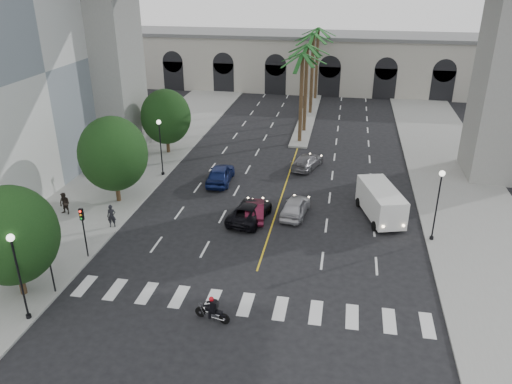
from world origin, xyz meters
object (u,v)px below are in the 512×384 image
(car_a, at_px, (295,207))
(pedestrian_b, at_px, (65,204))
(car_d, at_px, (307,161))
(car_e, at_px, (220,174))
(pedestrian_a, at_px, (112,216))
(lamp_post_right, at_px, (438,200))
(cargo_van, at_px, (381,202))
(lamp_post_left_near, at_px, (18,270))
(car_c, at_px, (250,211))
(motorcycle_rider, at_px, (213,310))
(traffic_signal_near, at_px, (49,257))
(car_b, at_px, (255,210))
(lamp_post_left_far, at_px, (160,143))
(traffic_signal_far, at_px, (83,225))

(car_a, xyz_separation_m, pedestrian_b, (-17.47, -3.32, 0.29))
(car_d, relative_size, car_e, 0.94)
(car_e, height_order, pedestrian_a, pedestrian_a)
(pedestrian_b, bearing_deg, lamp_post_right, 11.16)
(car_a, xyz_separation_m, cargo_van, (6.43, 0.72, 0.63))
(lamp_post_left_near, height_order, car_e, lamp_post_left_near)
(car_a, relative_size, car_c, 0.86)
(car_d, height_order, car_e, car_e)
(car_e, height_order, cargo_van, cargo_van)
(motorcycle_rider, distance_m, car_e, 19.16)
(car_d, bearing_deg, car_a, 107.48)
(cargo_van, xyz_separation_m, pedestrian_a, (-19.43, -5.33, -0.35))
(car_d, height_order, pedestrian_b, pedestrian_b)
(traffic_signal_near, bearing_deg, lamp_post_right, 24.82)
(traffic_signal_near, xyz_separation_m, car_c, (9.49, 11.38, -1.81))
(car_b, xyz_separation_m, pedestrian_a, (-10.00, -3.61, 0.35))
(lamp_post_left_far, distance_m, motorcycle_rider, 21.76)
(traffic_signal_far, bearing_deg, car_b, 38.44)
(traffic_signal_near, relative_size, car_d, 0.79)
(lamp_post_left_near, bearing_deg, car_a, 49.83)
(traffic_signal_near, bearing_deg, lamp_post_left_far, 90.31)
(car_b, height_order, car_d, car_d)
(car_c, bearing_deg, car_a, -146.85)
(traffic_signal_near, bearing_deg, motorcycle_rider, -4.00)
(lamp_post_right, height_order, car_a, lamp_post_right)
(traffic_signal_near, relative_size, motorcycle_rider, 1.76)
(car_e, bearing_deg, car_d, -148.34)
(lamp_post_right, height_order, traffic_signal_near, lamp_post_right)
(lamp_post_right, bearing_deg, pedestrian_b, -177.82)
(traffic_signal_far, bearing_deg, traffic_signal_near, -90.00)
(traffic_signal_far, height_order, pedestrian_a, traffic_signal_far)
(traffic_signal_near, height_order, cargo_van, traffic_signal_near)
(motorcycle_rider, bearing_deg, lamp_post_left_far, 130.79)
(traffic_signal_near, xyz_separation_m, pedestrian_a, (-0.20, 8.17, -1.50))
(car_a, distance_m, cargo_van, 6.51)
(traffic_signal_far, bearing_deg, pedestrian_a, 92.75)
(traffic_signal_far, distance_m, car_d, 22.95)
(car_c, bearing_deg, car_b, -117.44)
(traffic_signal_near, xyz_separation_m, motorcycle_rider, (9.84, -0.69, -1.82))
(car_d, bearing_deg, motorcycle_rider, 100.34)
(car_c, bearing_deg, lamp_post_left_far, -26.44)
(car_b, bearing_deg, pedestrian_b, -0.10)
(lamp_post_left_near, bearing_deg, pedestrian_a, 90.54)
(lamp_post_right, distance_m, car_b, 13.21)
(traffic_signal_far, bearing_deg, car_e, 68.53)
(lamp_post_left_near, distance_m, car_b, 17.56)
(car_d, relative_size, pedestrian_b, 2.62)
(car_a, height_order, pedestrian_b, pedestrian_b)
(traffic_signal_far, bearing_deg, lamp_post_right, 15.98)
(car_b, bearing_deg, motorcycle_rider, 80.97)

